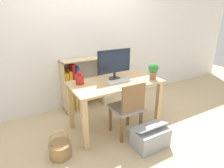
% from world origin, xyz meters
% --- Properties ---
extents(ground_plane, '(10.00, 10.00, 0.00)m').
position_xyz_m(ground_plane, '(0.00, 0.00, 0.00)').
color(ground_plane, '#CCB284').
extents(wall_back, '(8.00, 0.05, 2.60)m').
position_xyz_m(wall_back, '(0.00, 1.02, 1.30)').
color(wall_back, white).
rests_on(wall_back, ground_plane).
extents(desk, '(1.35, 0.70, 0.76)m').
position_xyz_m(desk, '(0.00, 0.00, 0.62)').
color(desk, tan).
rests_on(desk, ground_plane).
extents(monitor, '(0.55, 0.18, 0.45)m').
position_xyz_m(monitor, '(0.05, 0.11, 1.02)').
color(monitor, '#232326').
rests_on(monitor, desk).
extents(keyboard, '(0.38, 0.13, 0.02)m').
position_xyz_m(keyboard, '(0.04, -0.04, 0.77)').
color(keyboard, silver).
rests_on(keyboard, desk).
extents(vase, '(0.12, 0.12, 0.19)m').
position_xyz_m(vase, '(-0.50, 0.15, 0.84)').
color(vase, '#B2231E').
rests_on(vase, desk).
extents(potted_plant, '(0.15, 0.15, 0.25)m').
position_xyz_m(potted_plant, '(0.55, -0.19, 0.90)').
color(potted_plant, '#9E6647').
rests_on(potted_plant, desk).
extents(chair, '(0.40, 0.40, 0.85)m').
position_xyz_m(chair, '(0.03, -0.31, 0.46)').
color(chair, gray).
rests_on(chair, ground_plane).
extents(bookshelf, '(0.75, 0.28, 0.95)m').
position_xyz_m(bookshelf, '(-0.33, 0.85, 0.42)').
color(bookshelf, '#D8BC8C').
rests_on(bookshelf, ground_plane).
extents(basket, '(0.28, 0.28, 0.38)m').
position_xyz_m(basket, '(-0.95, -0.26, 0.10)').
color(basket, '#997547').
rests_on(basket, ground_plane).
extents(storage_box, '(0.48, 0.36, 0.34)m').
position_xyz_m(storage_box, '(0.16, -0.66, 0.14)').
color(storage_box, '#999EA3').
rests_on(storage_box, ground_plane).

